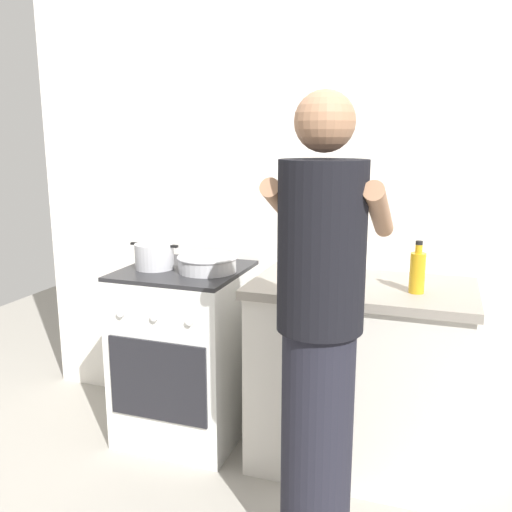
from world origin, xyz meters
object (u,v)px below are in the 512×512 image
object	(u,v)px
pot	(154,256)
oil_bottle	(417,272)
stove_range	(186,352)
utensil_crock	(321,250)
mixing_bowl	(207,263)
person	(319,339)

from	to	relation	value
pot	oil_bottle	bearing A→B (deg)	-1.26
stove_range	utensil_crock	bearing A→B (deg)	16.94
utensil_crock	mixing_bowl	bearing A→B (deg)	-157.57
mixing_bowl	oil_bottle	bearing A→B (deg)	-3.11
person	utensil_crock	bearing A→B (deg)	102.42
stove_range	mixing_bowl	xyz separation A→B (m)	(0.14, -0.01, 0.49)
mixing_bowl	utensil_crock	distance (m)	0.57
pot	utensil_crock	size ratio (longest dim) A/B	0.79
stove_range	person	xyz separation A→B (m)	(0.85, -0.64, 0.41)
stove_range	mixing_bowl	distance (m)	0.51
mixing_bowl	utensil_crock	bearing A→B (deg)	22.43
pot	mixing_bowl	bearing A→B (deg)	5.35
pot	oil_bottle	distance (m)	1.28
pot	stove_range	bearing A→B (deg)	15.95
mixing_bowl	person	size ratio (longest dim) A/B	0.18
stove_range	person	world-z (taller)	person
pot	person	size ratio (longest dim) A/B	0.15
pot	utensil_crock	bearing A→B (deg)	16.77
oil_bottle	person	world-z (taller)	person
pot	oil_bottle	size ratio (longest dim) A/B	1.16
oil_bottle	mixing_bowl	bearing A→B (deg)	176.89
oil_bottle	person	bearing A→B (deg)	-117.08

